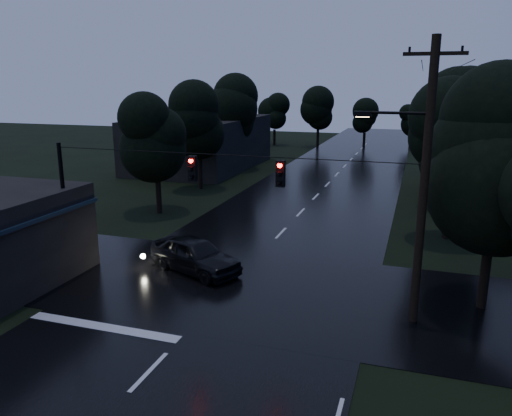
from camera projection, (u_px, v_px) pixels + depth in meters
The scene contains 15 objects.
main_road at pixel (316, 197), 38.08m from camera, with size 12.00×120.00×0.02m, color black.
cross_street at pixel (232, 285), 21.50m from camera, with size 60.00×9.00×0.02m, color black.
building_far_left at pixel (201, 143), 50.92m from camera, with size 10.00×16.00×5.00m, color black.
utility_pole_main at pixel (422, 180), 17.05m from camera, with size 3.50×0.30×10.00m.
utility_pole_far at pixel (436, 155), 32.78m from camera, with size 2.00×0.30×7.50m.
anchor_pole_left at pixel (65, 210), 22.12m from camera, with size 0.18×0.18×6.00m, color black.
span_signals at pixel (234, 170), 19.12m from camera, with size 15.00×0.37×1.12m.
tree_corner_near at pixel (499, 154), 17.93m from camera, with size 4.48×4.48×9.44m.
tree_left_a at pixel (156, 134), 32.15m from camera, with size 3.92×3.92×8.26m.
tree_left_b at pixel (199, 120), 39.61m from camera, with size 4.20×4.20×8.85m.
tree_left_c at pixel (236, 109), 48.91m from camera, with size 4.48×4.48×9.44m.
tree_right_a at pixel (455, 138), 26.61m from camera, with size 4.20×4.20×8.85m.
tree_right_b at pixel (458, 120), 33.71m from camera, with size 4.48×4.48×9.44m.
tree_right_c at pixel (459, 108), 42.65m from camera, with size 4.76×4.76×10.03m.
car at pixel (195, 255), 22.91m from camera, with size 1.91×4.76×1.62m, color black.
Camera 1 is at (7.25, -6.70, 8.50)m, focal length 35.00 mm.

